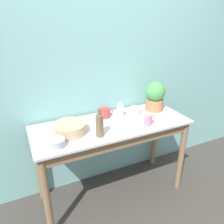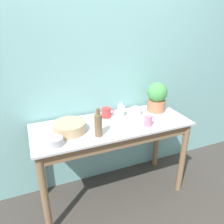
% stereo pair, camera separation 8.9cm
% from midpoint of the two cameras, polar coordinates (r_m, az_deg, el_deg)
% --- Properties ---
extents(ground_plane, '(12.00, 12.00, 0.00)m').
position_cam_midpoint_polar(ground_plane, '(2.36, 4.11, -24.53)').
color(ground_plane, '#3D3833').
extents(wall_back, '(6.00, 0.05, 2.40)m').
position_cam_midpoint_polar(wall_back, '(2.22, -2.23, 9.24)').
color(wall_back, '#7AB2B2').
rests_on(wall_back, ground_plane).
extents(counter_table, '(1.48, 0.58, 0.83)m').
position_cam_midpoint_polar(counter_table, '(2.11, 1.48, -7.41)').
color(counter_table, '#846647').
rests_on(counter_table, ground_plane).
extents(potted_plant, '(0.21, 0.21, 0.31)m').
position_cam_midpoint_polar(potted_plant, '(2.33, 12.75, 3.97)').
color(potted_plant, '#B7704C').
rests_on(potted_plant, counter_table).
extents(bowl_wash_large, '(0.28, 0.28, 0.09)m').
position_cam_midpoint_polar(bowl_wash_large, '(1.92, -9.74, -3.95)').
color(bowl_wash_large, tan).
rests_on(bowl_wash_large, counter_table).
extents(bottle_tall, '(0.06, 0.06, 0.25)m').
position_cam_midpoint_polar(bottle_tall, '(1.80, -2.18, -3.34)').
color(bottle_tall, brown).
rests_on(bottle_tall, counter_table).
extents(bottle_short, '(0.07, 0.07, 0.15)m').
position_cam_midpoint_polar(bottle_short, '(2.17, 3.55, 0.31)').
color(bottle_short, white).
rests_on(bottle_short, counter_table).
extents(mug_white, '(0.13, 0.10, 0.08)m').
position_cam_midpoint_polar(mug_white, '(2.24, 7.50, 0.27)').
color(mug_white, white).
rests_on(mug_white, counter_table).
extents(mug_pink, '(0.11, 0.07, 0.10)m').
position_cam_midpoint_polar(mug_pink, '(2.03, 10.75, -2.23)').
color(mug_pink, pink).
rests_on(mug_pink, counter_table).
extents(mug_red, '(0.13, 0.09, 0.10)m').
position_cam_midpoint_polar(mug_red, '(2.16, -0.34, -0.17)').
color(mug_red, '#C63838').
rests_on(mug_red, counter_table).
extents(bowl_small_steel, '(0.13, 0.13, 0.06)m').
position_cam_midpoint_polar(bowl_small_steel, '(1.76, -13.22, -7.50)').
color(bowl_small_steel, '#A8A8B2').
rests_on(bowl_small_steel, counter_table).
extents(tray_board, '(0.26, 0.15, 0.02)m').
position_cam_midpoint_polar(tray_board, '(2.02, 4.84, -3.28)').
color(tray_board, beige).
rests_on(tray_board, counter_table).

